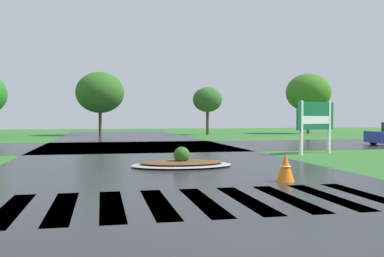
{
  "coord_description": "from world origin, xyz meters",
  "views": [
    {
      "loc": [
        -1.97,
        -4.3,
        1.68
      ],
      "look_at": [
        1.72,
        13.27,
        1.22
      ],
      "focal_mm": 40.29,
      "sensor_mm": 36.0,
      "label": 1
    }
  ],
  "objects": [
    {
      "name": "estate_billboard",
      "position": [
        7.71,
        13.99,
        1.63
      ],
      "size": [
        2.37,
        1.11,
        2.45
      ],
      "rotation": [
        0.0,
        0.0,
        3.56
      ],
      "color": "white",
      "rests_on": "ground"
    },
    {
      "name": "background_treeline",
      "position": [
        -2.41,
        36.71,
        3.82
      ],
      "size": [
        46.38,
        6.67,
        6.26
      ],
      "color": "#4C3823",
      "rests_on": "ground"
    },
    {
      "name": "median_island",
      "position": [
        0.7,
        10.13,
        0.13
      ],
      "size": [
        3.47,
        2.21,
        0.68
      ],
      "color": "#9E9B93",
      "rests_on": "ground"
    },
    {
      "name": "asphalt_cross_road",
      "position": [
        0.0,
        20.68,
        0.0
      ],
      "size": [
        90.0,
        9.83,
        0.01
      ],
      "primitive_type": "cube",
      "color": "#232628",
      "rests_on": "ground"
    },
    {
      "name": "traffic_cone",
      "position": [
        2.71,
        6.13,
        0.37
      ],
      "size": [
        0.48,
        0.48,
        0.74
      ],
      "color": "orange",
      "rests_on": "ground"
    },
    {
      "name": "crosswalk_stripes",
      "position": [
        0.0,
        4.02,
        0.0
      ],
      "size": [
        7.65,
        3.11,
        0.01
      ],
      "color": "white",
      "rests_on": "ground"
    },
    {
      "name": "asphalt_roadway",
      "position": [
        0.0,
        10.0,
        0.0
      ],
      "size": [
        10.92,
        80.0,
        0.01
      ],
      "primitive_type": "cube",
      "color": "#232628",
      "rests_on": "ground"
    }
  ]
}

